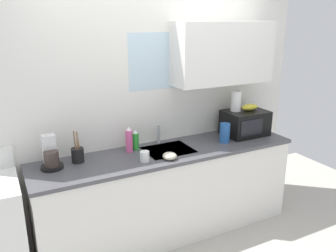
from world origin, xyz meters
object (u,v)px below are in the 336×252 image
(dish_soap_bottle_green, at_px, (136,140))
(dish_soap_bottle_pink, at_px, (129,140))
(microwave, at_px, (245,123))
(cereal_canister, at_px, (225,133))
(utensil_crock, at_px, (78,154))
(banana_bunch, at_px, (250,107))
(small_bowl, at_px, (170,156))
(mug_white, at_px, (145,156))
(paper_towel_roll, at_px, (236,101))
(coffee_maker, at_px, (51,156))

(dish_soap_bottle_green, distance_m, dish_soap_bottle_pink, 0.09)
(dish_soap_bottle_pink, bearing_deg, dish_soap_bottle_green, 20.16)
(microwave, xyz_separation_m, dish_soap_bottle_pink, (-1.31, 0.10, -0.02))
(cereal_canister, bearing_deg, utensil_crock, 173.42)
(banana_bunch, relative_size, small_bowl, 1.54)
(dish_soap_bottle_green, height_order, mug_white, dish_soap_bottle_green)
(banana_bunch, distance_m, dish_soap_bottle_pink, 1.38)
(paper_towel_roll, xyz_separation_m, mug_white, (-1.18, -0.24, -0.33))
(paper_towel_roll, height_order, dish_soap_bottle_pink, paper_towel_roll)
(dish_soap_bottle_pink, relative_size, utensil_crock, 0.86)
(mug_white, bearing_deg, paper_towel_roll, 11.53)
(small_bowl, bearing_deg, dish_soap_bottle_pink, 126.66)
(coffee_maker, bearing_deg, paper_towel_roll, -0.25)
(paper_towel_roll, xyz_separation_m, coffee_maker, (-1.94, 0.01, -0.28))
(banana_bunch, bearing_deg, dish_soap_bottle_pink, 176.00)
(coffee_maker, xyz_separation_m, cereal_canister, (1.70, -0.16, -0.00))
(coffee_maker, distance_m, cereal_canister, 1.71)
(dish_soap_bottle_pink, xyz_separation_m, mug_white, (0.04, -0.29, -0.07))
(coffee_maker, height_order, dish_soap_bottle_green, coffee_maker)
(banana_bunch, distance_m, cereal_canister, 0.45)
(dish_soap_bottle_pink, distance_m, utensil_crock, 0.50)
(utensil_crock, xyz_separation_m, small_bowl, (0.75, -0.32, -0.04))
(coffee_maker, height_order, cereal_canister, coffee_maker)
(microwave, distance_m, cereal_canister, 0.36)
(coffee_maker, bearing_deg, dish_soap_bottle_pink, 2.91)
(banana_bunch, xyz_separation_m, small_bowl, (-1.11, -0.25, -0.27))
(small_bowl, bearing_deg, microwave, 13.24)
(microwave, relative_size, utensil_crock, 1.57)
(dish_soap_bottle_pink, xyz_separation_m, cereal_canister, (0.97, -0.20, -0.02))
(paper_towel_roll, xyz_separation_m, small_bowl, (-0.96, -0.30, -0.35))
(microwave, bearing_deg, paper_towel_roll, 152.62)
(dish_soap_bottle_pink, distance_m, mug_white, 0.30)
(coffee_maker, distance_m, utensil_crock, 0.23)
(coffee_maker, height_order, utensil_crock, utensil_crock)
(banana_bunch, distance_m, small_bowl, 1.17)
(banana_bunch, bearing_deg, cereal_canister, -165.62)
(cereal_canister, relative_size, small_bowl, 1.55)
(microwave, relative_size, coffee_maker, 1.64)
(dish_soap_bottle_pink, bearing_deg, cereal_canister, -11.34)
(cereal_canister, xyz_separation_m, utensil_crock, (-1.47, 0.17, -0.03))
(microwave, xyz_separation_m, small_bowl, (-1.06, -0.25, -0.10))
(paper_towel_roll, relative_size, utensil_crock, 0.75)
(banana_bunch, xyz_separation_m, dish_soap_bottle_green, (-1.29, 0.12, -0.21))
(paper_towel_roll, bearing_deg, coffee_maker, 179.75)
(microwave, bearing_deg, small_bowl, -166.76)
(coffee_maker, distance_m, dish_soap_bottle_green, 0.81)
(microwave, bearing_deg, coffee_maker, 178.32)
(microwave, bearing_deg, dish_soap_bottle_green, 174.22)
(utensil_crock, bearing_deg, coffee_maker, -177.15)
(dish_soap_bottle_green, relative_size, mug_white, 2.13)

